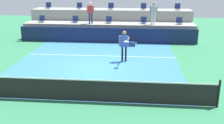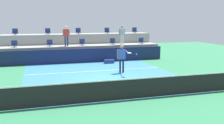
% 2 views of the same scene
% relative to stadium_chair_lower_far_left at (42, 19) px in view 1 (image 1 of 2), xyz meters
% --- Properties ---
extents(ground_plane, '(40.00, 40.00, 0.00)m').
position_rel_stadium_chair_lower_far_left_xyz_m(ground_plane, '(5.29, -7.23, -1.46)').
color(ground_plane, '#2D754C').
extents(court_inner_paint, '(9.00, 10.00, 0.01)m').
position_rel_stadium_chair_lower_far_left_xyz_m(court_inner_paint, '(5.29, -6.23, -1.46)').
color(court_inner_paint, teal).
rests_on(court_inner_paint, ground_plane).
extents(court_service_line, '(9.00, 0.06, 0.00)m').
position_rel_stadium_chair_lower_far_left_xyz_m(court_service_line, '(5.29, -4.83, -1.46)').
color(court_service_line, white).
rests_on(court_service_line, ground_plane).
extents(tennis_net, '(10.48, 0.08, 1.07)m').
position_rel_stadium_chair_lower_far_left_xyz_m(tennis_net, '(5.29, -11.23, -0.97)').
color(tennis_net, black).
rests_on(tennis_net, ground_plane).
extents(sponsor_backboard, '(13.00, 0.16, 1.10)m').
position_rel_stadium_chair_lower_far_left_xyz_m(sponsor_backboard, '(5.29, -1.23, -0.91)').
color(sponsor_backboard, '#141E42').
rests_on(sponsor_backboard, ground_plane).
extents(seating_tier_lower, '(13.00, 1.80, 1.25)m').
position_rel_stadium_chair_lower_far_left_xyz_m(seating_tier_lower, '(5.29, 0.07, -0.84)').
color(seating_tier_lower, gray).
rests_on(seating_tier_lower, ground_plane).
extents(seating_tier_upper, '(13.00, 1.80, 2.10)m').
position_rel_stadium_chair_lower_far_left_xyz_m(seating_tier_upper, '(5.29, 1.87, -0.41)').
color(seating_tier_upper, gray).
rests_on(seating_tier_upper, ground_plane).
extents(stadium_chair_lower_far_left, '(0.44, 0.40, 0.52)m').
position_rel_stadium_chair_lower_far_left_xyz_m(stadium_chair_lower_far_left, '(0.00, 0.00, 0.00)').
color(stadium_chair_lower_far_left, '#2D2D33').
rests_on(stadium_chair_lower_far_left, seating_tier_lower).
extents(stadium_chair_lower_left, '(0.44, 0.40, 0.52)m').
position_rel_stadium_chair_lower_far_left_xyz_m(stadium_chair_lower_left, '(2.66, 0.00, 0.00)').
color(stadium_chair_lower_left, '#2D2D33').
rests_on(stadium_chair_lower_left, seating_tier_lower).
extents(stadium_chair_lower_center, '(0.44, 0.40, 0.52)m').
position_rel_stadium_chair_lower_far_left_xyz_m(stadium_chair_lower_center, '(5.28, 0.00, 0.00)').
color(stadium_chair_lower_center, '#2D2D33').
rests_on(stadium_chair_lower_center, seating_tier_lower).
extents(stadium_chair_lower_right, '(0.44, 0.40, 0.52)m').
position_rel_stadium_chair_lower_far_left_xyz_m(stadium_chair_lower_right, '(7.93, 0.00, 0.00)').
color(stadium_chair_lower_right, '#2D2D33').
rests_on(stadium_chair_lower_right, seating_tier_lower).
extents(stadium_chair_lower_far_right, '(0.44, 0.40, 0.52)m').
position_rel_stadium_chair_lower_far_left_xyz_m(stadium_chair_lower_far_right, '(10.58, 0.00, 0.00)').
color(stadium_chair_lower_far_right, '#2D2D33').
rests_on(stadium_chair_lower_far_right, seating_tier_lower).
extents(stadium_chair_upper_far_left, '(0.44, 0.40, 0.52)m').
position_rel_stadium_chair_lower_far_left_xyz_m(stadium_chair_upper_far_left, '(-0.01, 1.80, 0.85)').
color(stadium_chair_upper_far_left, '#2D2D33').
rests_on(stadium_chair_upper_far_left, seating_tier_upper).
extents(stadium_chair_upper_left, '(0.44, 0.40, 0.52)m').
position_rel_stadium_chair_lower_far_left_xyz_m(stadium_chair_upper_left, '(2.64, 1.80, 0.85)').
color(stadium_chair_upper_left, '#2D2D33').
rests_on(stadium_chair_upper_left, seating_tier_upper).
extents(stadium_chair_upper_center, '(0.44, 0.40, 0.52)m').
position_rel_stadium_chair_lower_far_left_xyz_m(stadium_chair_upper_center, '(5.27, 1.80, 0.85)').
color(stadium_chair_upper_center, '#2D2D33').
rests_on(stadium_chair_upper_center, seating_tier_upper).
extents(stadium_chair_upper_right, '(0.44, 0.40, 0.52)m').
position_rel_stadium_chair_lower_far_left_xyz_m(stadium_chair_upper_right, '(7.93, 1.80, 0.85)').
color(stadium_chair_upper_right, '#2D2D33').
rests_on(stadium_chair_upper_right, seating_tier_upper).
extents(stadium_chair_upper_far_right, '(0.44, 0.40, 0.52)m').
position_rel_stadium_chair_lower_far_left_xyz_m(stadium_chair_upper_far_right, '(10.64, 1.80, 0.85)').
color(stadium_chair_upper_far_right, '#2D2D33').
rests_on(stadium_chair_upper_far_right, seating_tier_upper).
extents(tennis_player, '(0.62, 1.26, 1.77)m').
position_rel_stadium_chair_lower_far_left_xyz_m(tennis_player, '(6.77, -5.84, -0.37)').
color(tennis_player, black).
rests_on(tennis_player, ground_plane).
extents(spectator_in_white, '(0.57, 0.23, 1.62)m').
position_rel_stadium_chair_lower_far_left_xyz_m(spectator_in_white, '(3.95, -0.38, 0.75)').
color(spectator_in_white, navy).
rests_on(spectator_in_white, seating_tier_lower).
extents(spectator_leaning_on_rail, '(0.57, 0.25, 1.62)m').
position_rel_stadium_chair_lower_far_left_xyz_m(spectator_leaning_on_rail, '(8.63, -0.38, 0.75)').
color(spectator_leaning_on_rail, white).
rests_on(spectator_leaning_on_rail, seating_tier_lower).
extents(tennis_ball, '(0.07, 0.07, 0.07)m').
position_rel_stadium_chair_lower_far_left_xyz_m(tennis_ball, '(7.43, -6.64, -0.19)').
color(tennis_ball, '#CCE033').
extents(equipment_bag, '(0.76, 0.28, 0.30)m').
position_rel_stadium_chair_lower_far_left_xyz_m(equipment_bag, '(6.98, -2.19, -1.31)').
color(equipment_bag, navy).
rests_on(equipment_bag, ground_plane).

